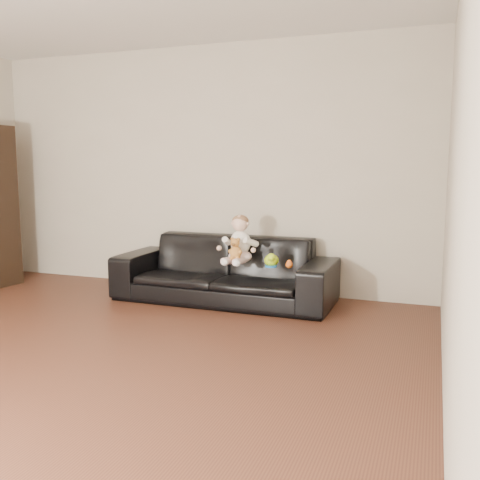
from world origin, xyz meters
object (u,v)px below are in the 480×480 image
at_px(sofa, 225,270).
at_px(toy_blue_disc, 271,266).
at_px(baby, 240,242).
at_px(teddy_bear, 235,249).
at_px(toy_rattle, 289,265).
at_px(toy_green, 271,260).

bearing_deg(sofa, toy_blue_disc, -20.72).
bearing_deg(toy_blue_disc, baby, 164.72).
distance_m(teddy_bear, toy_blue_disc, 0.37).
height_order(sofa, baby, baby).
bearing_deg(toy_blue_disc, toy_rattle, -1.05).
bearing_deg(toy_blue_disc, teddy_bear, -172.00).
xyz_separation_m(baby, toy_green, (0.33, -0.05, -0.15)).
xyz_separation_m(sofa, toy_green, (0.54, -0.17, 0.16)).
distance_m(toy_green, toy_rattle, 0.19).
distance_m(teddy_bear, toy_green, 0.35).
bearing_deg(sofa, toy_rattle, -16.14).
bearing_deg(sofa, toy_green, -17.10).
relative_size(sofa, toy_rattle, 32.12).
relative_size(baby, toy_rattle, 6.83).
relative_size(baby, toy_green, 2.86).
height_order(toy_rattle, toy_blue_disc, toy_rattle).
height_order(sofa, teddy_bear, teddy_bear).
relative_size(toy_rattle, toy_blue_disc, 0.62).
bearing_deg(toy_green, baby, 171.08).
xyz_separation_m(toy_green, toy_blue_disc, (0.01, -0.04, -0.05)).
height_order(sofa, toy_rattle, sofa).
bearing_deg(sofa, baby, -29.66).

